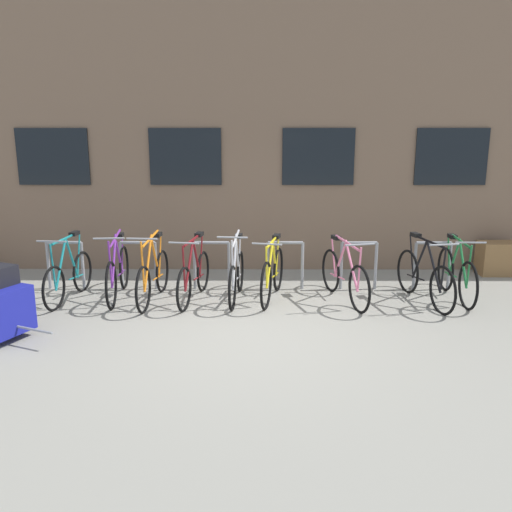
% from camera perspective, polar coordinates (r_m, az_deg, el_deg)
% --- Properties ---
extents(ground_plane, '(42.00, 42.00, 0.00)m').
position_cam_1_polar(ground_plane, '(6.71, -0.80, -8.27)').
color(ground_plane, gray).
extents(storefront_building, '(28.00, 5.26, 5.89)m').
position_cam_1_polar(storefront_building, '(12.08, -0.30, 15.37)').
color(storefront_building, '#7A604C').
rests_on(storefront_building, ground).
extents(bike_rack, '(6.61, 0.05, 0.80)m').
position_cam_1_polar(bike_rack, '(8.39, -0.85, -0.42)').
color(bike_rack, gray).
rests_on(bike_rack, ground).
extents(bicycle_black, '(0.49, 1.76, 1.02)m').
position_cam_1_polar(bicycle_black, '(8.15, 18.13, -2.22)').
color(bicycle_black, black).
rests_on(bicycle_black, ground).
extents(bicycle_teal, '(0.44, 1.63, 1.03)m').
position_cam_1_polar(bicycle_teal, '(8.37, -20.03, -2.07)').
color(bicycle_teal, black).
rests_on(bicycle_teal, ground).
extents(bicycle_silver, '(0.44, 1.63, 1.09)m').
position_cam_1_polar(bicycle_silver, '(7.88, -2.17, -2.18)').
color(bicycle_silver, black).
rests_on(bicycle_silver, ground).
extents(bicycle_pink, '(0.57, 1.75, 1.00)m').
position_cam_1_polar(bicycle_pink, '(7.94, 9.74, -2.20)').
color(bicycle_pink, black).
rests_on(bicycle_pink, ground).
extents(bicycle_maroon, '(0.45, 1.68, 1.01)m').
position_cam_1_polar(bicycle_maroon, '(7.92, -6.88, -2.21)').
color(bicycle_maroon, black).
rests_on(bicycle_maroon, ground).
extents(bicycle_yellow, '(0.52, 1.66, 0.98)m').
position_cam_1_polar(bicycle_yellow, '(7.92, 1.85, -2.04)').
color(bicycle_yellow, black).
rests_on(bicycle_yellow, ground).
extents(bicycle_purple, '(0.44, 1.81, 1.06)m').
position_cam_1_polar(bicycle_purple, '(8.26, -15.06, -1.79)').
color(bicycle_purple, black).
rests_on(bicycle_purple, ground).
extents(bicycle_green, '(0.44, 1.70, 1.00)m').
position_cam_1_polar(bicycle_green, '(8.50, 21.31, -1.87)').
color(bicycle_green, black).
rests_on(bicycle_green, ground).
extents(bicycle_orange, '(0.44, 1.74, 1.09)m').
position_cam_1_polar(bicycle_orange, '(7.96, -11.31, -2.20)').
color(bicycle_orange, black).
rests_on(bicycle_orange, ground).
extents(planter_box, '(0.70, 0.44, 0.60)m').
position_cam_1_polar(planter_box, '(10.32, 25.28, -0.23)').
color(planter_box, olive).
rests_on(planter_box, ground).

